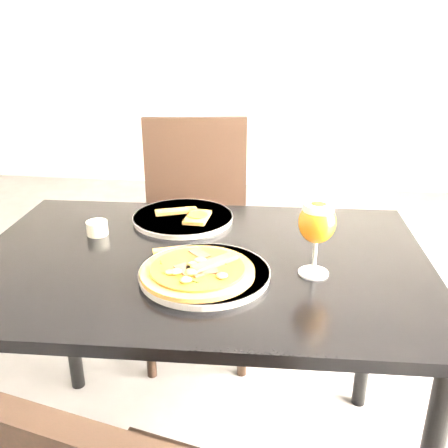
# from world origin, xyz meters

# --- Properties ---
(dining_table) EXTENTS (1.23, 0.85, 0.75)m
(dining_table) POSITION_xyz_m (0.22, 0.06, 0.66)
(dining_table) COLOR black
(dining_table) RESTS_ON ground
(chair_far) EXTENTS (0.51, 0.51, 0.97)m
(chair_far) POSITION_xyz_m (0.08, 0.74, 0.53)
(chair_far) COLOR black
(chair_far) RESTS_ON ground
(plate_main) EXTENTS (0.35, 0.35, 0.02)m
(plate_main) POSITION_xyz_m (0.25, -0.05, 0.76)
(plate_main) COLOR silver
(plate_main) RESTS_ON dining_table
(pizza) EXTENTS (0.27, 0.27, 0.03)m
(pizza) POSITION_xyz_m (0.23, -0.07, 0.78)
(pizza) COLOR #9D5425
(pizza) RESTS_ON plate_main
(plate_second) EXTENTS (0.41, 0.41, 0.02)m
(plate_second) POSITION_xyz_m (0.12, 0.31, 0.76)
(plate_second) COLOR silver
(plate_second) RESTS_ON dining_table
(crust_scraps) EXTENTS (0.18, 0.14, 0.02)m
(crust_scraps) POSITION_xyz_m (0.15, 0.30, 0.77)
(crust_scraps) COLOR #9D5425
(crust_scraps) RESTS_ON plate_second
(loose_crust) EXTENTS (0.12, 0.07, 0.01)m
(loose_crust) POSITION_xyz_m (0.14, 0.08, 0.75)
(loose_crust) COLOR #9D5425
(loose_crust) RESTS_ON dining_table
(sauce_cup) EXTENTS (0.06, 0.06, 0.04)m
(sauce_cup) POSITION_xyz_m (-0.10, 0.17, 0.77)
(sauce_cup) COLOR beige
(sauce_cup) RESTS_ON dining_table
(beer_glass) EXTENTS (0.09, 0.09, 0.19)m
(beer_glass) POSITION_xyz_m (0.51, 0.00, 0.89)
(beer_glass) COLOR silver
(beer_glass) RESTS_ON dining_table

